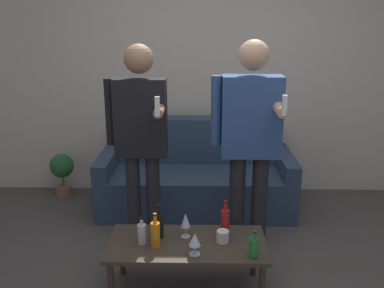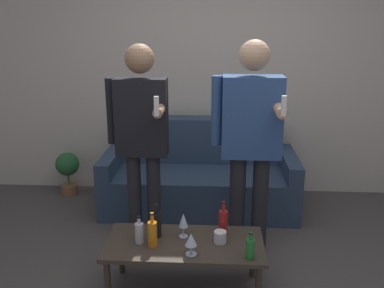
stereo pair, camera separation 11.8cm
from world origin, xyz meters
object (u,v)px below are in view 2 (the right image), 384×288
(couch, at_px, (200,177))
(person_standing_right, at_px, (251,135))
(bottle_orange, at_px, (156,224))
(coffee_table, at_px, (184,248))
(person_standing_left, at_px, (141,132))

(couch, relative_size, person_standing_right, 1.11)
(couch, height_order, bottle_orange, couch)
(coffee_table, distance_m, person_standing_left, 0.98)
(coffee_table, bearing_deg, bottle_orange, 160.15)
(person_standing_left, xyz_separation_m, person_standing_right, (0.85, -0.05, 0.01))
(person_standing_left, bearing_deg, bottle_orange, -71.49)
(bottle_orange, distance_m, person_standing_right, 0.98)
(couch, bearing_deg, bottle_orange, -100.26)
(person_standing_right, bearing_deg, couch, 115.10)
(bottle_orange, relative_size, person_standing_right, 0.14)
(coffee_table, bearing_deg, couch, 88.05)
(person_standing_left, relative_size, person_standing_right, 0.98)
(coffee_table, relative_size, bottle_orange, 4.43)
(couch, distance_m, bottle_orange, 1.43)
(coffee_table, relative_size, person_standing_right, 0.63)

